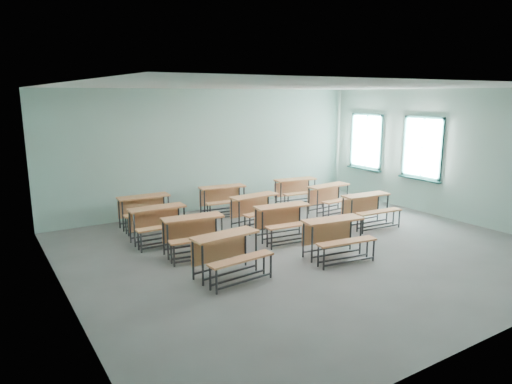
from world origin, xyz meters
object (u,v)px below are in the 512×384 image
(desk_unit_r1c1, at_px, (284,217))
(desk_unit_r3c0, at_px, (145,207))
(desk_unit_r0c0, at_px, (229,249))
(desk_unit_r2c1, at_px, (257,206))
(desk_unit_r0c1, at_px, (336,233))
(desk_unit_r1c2, at_px, (369,205))
(desk_unit_r2c0, at_px, (159,219))
(desk_unit_r1c0, at_px, (195,230))
(desk_unit_r3c2, at_px, (297,188))
(desk_unit_r2c2, at_px, (331,195))
(desk_unit_r3c1, at_px, (224,196))

(desk_unit_r1c1, distance_m, desk_unit_r3c0, 3.30)
(desk_unit_r0c0, distance_m, desk_unit_r1c1, 2.30)
(desk_unit_r1c1, distance_m, desk_unit_r2c1, 1.15)
(desk_unit_r0c1, height_order, desk_unit_r2c1, same)
(desk_unit_r2c1, bearing_deg, desk_unit_r1c2, -34.98)
(desk_unit_r1c2, height_order, desk_unit_r2c0, same)
(desk_unit_r0c0, bearing_deg, desk_unit_r1c1, 25.11)
(desk_unit_r1c0, height_order, desk_unit_r2c1, same)
(desk_unit_r1c0, height_order, desk_unit_r3c0, same)
(desk_unit_r2c1, xyz_separation_m, desk_unit_r3c2, (2.07, 1.18, 0.00))
(desk_unit_r0c0, distance_m, desk_unit_r2c2, 4.91)
(desk_unit_r1c2, height_order, desk_unit_r2c2, same)
(desk_unit_r3c1, bearing_deg, desk_unit_r2c1, -76.55)
(desk_unit_r3c0, bearing_deg, desk_unit_r2c2, -14.64)
(desk_unit_r0c0, height_order, desk_unit_r3c0, same)
(desk_unit_r0c1, xyz_separation_m, desk_unit_r3c1, (-0.30, 3.90, 0.00))
(desk_unit_r2c0, distance_m, desk_unit_r2c2, 4.65)
(desk_unit_r2c0, relative_size, desk_unit_r2c2, 0.97)
(desk_unit_r1c0, distance_m, desk_unit_r3c2, 4.66)
(desk_unit_r1c1, relative_size, desk_unit_r2c2, 1.03)
(desk_unit_r1c2, bearing_deg, desk_unit_r3c1, 136.87)
(desk_unit_r2c1, height_order, desk_unit_r2c2, same)
(desk_unit_r1c2, relative_size, desk_unit_r2c1, 1.00)
(desk_unit_r0c0, bearing_deg, desk_unit_r3c1, 57.76)
(desk_unit_r1c1, bearing_deg, desk_unit_r1c2, 1.95)
(desk_unit_r0c1, relative_size, desk_unit_r2c2, 1.04)
(desk_unit_r1c0, height_order, desk_unit_r3c1, same)
(desk_unit_r2c0, xyz_separation_m, desk_unit_r3c0, (0.11, 1.20, 0.00))
(desk_unit_r1c1, bearing_deg, desk_unit_r3c2, 54.24)
(desk_unit_r0c1, bearing_deg, desk_unit_r3c2, 70.66)
(desk_unit_r0c1, bearing_deg, desk_unit_r1c0, 152.35)
(desk_unit_r2c2, height_order, desk_unit_r3c2, same)
(desk_unit_r3c2, bearing_deg, desk_unit_r0c0, -132.76)
(desk_unit_r0c0, relative_size, desk_unit_r2c0, 1.05)
(desk_unit_r1c2, relative_size, desk_unit_r2c0, 1.04)
(desk_unit_r1c0, bearing_deg, desk_unit_r2c2, 19.38)
(desk_unit_r0c1, bearing_deg, desk_unit_r2c2, 57.90)
(desk_unit_r0c0, distance_m, desk_unit_r0c1, 2.18)
(desk_unit_r2c1, bearing_deg, desk_unit_r0c1, -91.28)
(desk_unit_r2c0, xyz_separation_m, desk_unit_r3c2, (4.42, 1.06, 0.00))
(desk_unit_r2c0, xyz_separation_m, desk_unit_r3c1, (2.20, 1.23, 0.00))
(desk_unit_r1c2, bearing_deg, desk_unit_r2c2, 93.41)
(desk_unit_r1c1, height_order, desk_unit_r3c1, same)
(desk_unit_r1c2, height_order, desk_unit_r2c1, same)
(desk_unit_r1c0, xyz_separation_m, desk_unit_r1c2, (4.32, -0.35, 0.00))
(desk_unit_r1c1, height_order, desk_unit_r1c2, same)
(desk_unit_r2c0, xyz_separation_m, desk_unit_r2c2, (4.65, -0.11, 0.00))
(desk_unit_r1c1, xyz_separation_m, desk_unit_r3c2, (2.11, 2.33, 0.00))
(desk_unit_r0c1, xyz_separation_m, desk_unit_r1c1, (-0.19, 1.40, 0.00))
(desk_unit_r2c0, bearing_deg, desk_unit_r1c1, -28.09)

